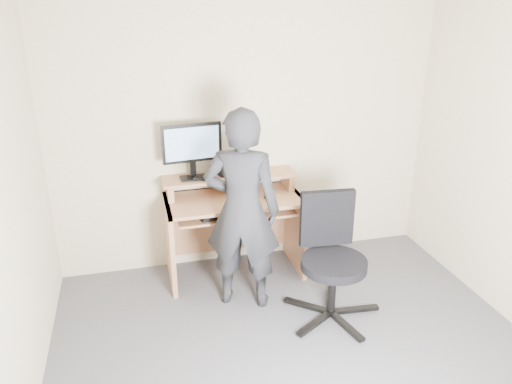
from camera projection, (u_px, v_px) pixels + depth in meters
name	position (u px, v px, depth m)	size (l,w,h in m)	color
ground	(309.00, 375.00, 3.39)	(3.50, 3.50, 0.00)	#535258
back_wall	(248.00, 132.00, 4.50)	(3.50, 0.02, 2.50)	beige
desk	(232.00, 215.00, 4.52)	(1.20, 0.60, 0.91)	tan
monitor	(192.00, 146.00, 4.25)	(0.52, 0.14, 0.49)	black
external_drive	(222.00, 165.00, 4.41)	(0.07, 0.13, 0.20)	black
travel_mug	(245.00, 164.00, 4.47)	(0.07, 0.07, 0.17)	silver
smartphone	(259.00, 172.00, 4.50)	(0.07, 0.13, 0.01)	black
charger	(196.00, 179.00, 4.31)	(0.04, 0.04, 0.04)	black
headphones	(222.00, 173.00, 4.47)	(0.16, 0.16, 0.02)	silver
keyboard	(223.00, 212.00, 4.29)	(0.46, 0.18, 0.03)	black
mouse	(269.00, 197.00, 4.34)	(0.10, 0.06, 0.04)	black
office_chair	(331.00, 253.00, 3.89)	(0.75, 0.77, 0.97)	black
person	(242.00, 211.00, 3.92)	(0.60, 0.40, 1.66)	black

